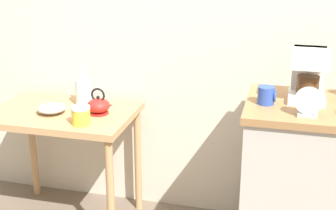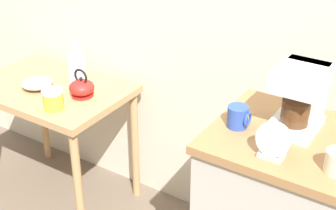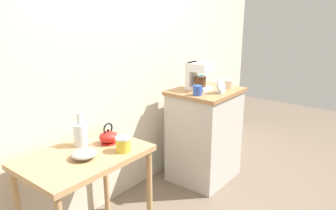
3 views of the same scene
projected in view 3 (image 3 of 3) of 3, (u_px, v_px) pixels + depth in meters
The scene contains 13 objects.
ground_plane at pixel (159, 203), 2.92m from camera, with size 8.00×8.00×0.00m, color #6B5B4C.
back_wall at pixel (128, 43), 2.86m from camera, with size 4.40×0.10×2.80m, color beige.
wooden_table at pixel (85, 168), 2.21m from camera, with size 0.84×0.57×0.75m.
kitchen_counter at pixel (204, 134), 3.26m from camera, with size 0.65×0.57×0.94m.
bowl_stoneware at pixel (84, 154), 2.10m from camera, with size 0.17×0.17×0.05m.
teakettle at pixel (109, 137), 2.34m from camera, with size 0.16×0.13×0.16m.
glass_carafe_vase at pixel (80, 134), 2.29m from camera, with size 0.10×0.10×0.24m.
canister_enamel at pixel (123, 144), 2.21m from camera, with size 0.11×0.11×0.10m.
coffee_maker at pixel (198, 75), 3.11m from camera, with size 0.18×0.22×0.26m.
mug_dark_teal at pixel (200, 79), 3.37m from camera, with size 0.09×0.08×0.10m.
mug_blue at pixel (198, 90), 2.92m from camera, with size 0.09×0.08×0.09m.
mug_small_cream at pixel (229, 84), 3.18m from camera, with size 0.10×0.09×0.08m.
table_clock at pixel (221, 87), 2.98m from camera, with size 0.13×0.06×0.14m.
Camera 3 is at (-1.96, -1.64, 1.68)m, focal length 34.54 mm.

